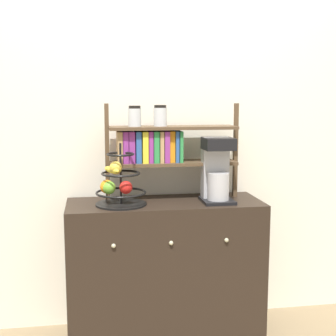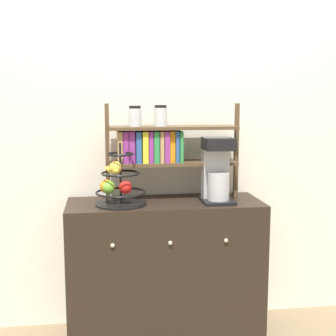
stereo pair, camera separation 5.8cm
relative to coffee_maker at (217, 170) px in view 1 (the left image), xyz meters
name	(u,v)px [view 1 (the left image)]	position (x,y,z in m)	size (l,w,h in m)	color
wall_back	(158,115)	(-0.29, 0.29, 0.30)	(7.00, 0.05, 2.60)	silver
sideboard	(165,269)	(-0.29, 0.04, -0.59)	(1.12, 0.43, 0.81)	black
coffee_maker	(217,170)	(0.00, 0.00, 0.00)	(0.18, 0.21, 0.37)	black
fruit_stand	(118,185)	(-0.56, -0.01, -0.07)	(0.28, 0.28, 0.35)	black
shelf_hutch	(158,144)	(-0.32, 0.12, 0.14)	(0.79, 0.20, 0.56)	brown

